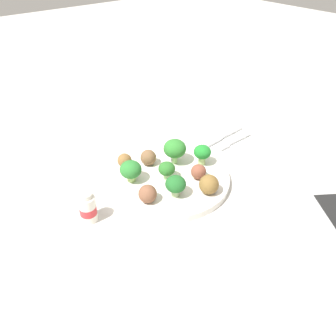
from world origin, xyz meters
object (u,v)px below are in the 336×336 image
(plate, at_px, (168,178))
(knife, at_px, (223,137))
(broccoli_floret_mid_left, at_px, (175,149))
(fork, at_px, (233,142))
(meatball_center, at_px, (209,184))
(broccoli_floret_back_left, at_px, (176,185))
(broccoli_floret_back_right, at_px, (167,169))
(meatball_back_left, at_px, (148,194))
(yogurt_bottle, at_px, (88,209))
(napkin, at_px, (229,140))
(meatball_front_right, at_px, (199,172))
(meatball_mid_left, at_px, (148,157))
(meatball_far_rim, at_px, (125,160))
(broccoli_floret_far_rim, at_px, (131,170))
(broccoli_floret_mid_right, at_px, (202,153))

(plate, height_order, knife, plate)
(broccoli_floret_mid_left, relative_size, fork, 0.51)
(meatball_center, bearing_deg, broccoli_floret_back_left, -31.10)
(broccoli_floret_back_right, distance_m, knife, 0.25)
(broccoli_floret_back_left, distance_m, meatball_center, 0.07)
(meatball_back_left, xyz_separation_m, yogurt_bottle, (0.11, -0.04, -0.00))
(napkin, height_order, fork, fork)
(broccoli_floret_back_right, distance_m, meatball_front_right, 0.07)
(meatball_mid_left, relative_size, napkin, 0.22)
(broccoli_floret_mid_left, relative_size, meatball_far_rim, 1.82)
(knife, bearing_deg, meatball_center, 36.48)
(broccoli_floret_back_left, xyz_separation_m, yogurt_bottle, (0.17, -0.06, -0.01))
(knife, bearing_deg, broccoli_floret_mid_left, 6.59)
(broccoli_floret_far_rim, distance_m, yogurt_bottle, 0.13)
(meatball_center, distance_m, yogurt_bottle, 0.25)
(broccoli_floret_back_left, xyz_separation_m, knife, (-0.27, -0.12, -0.04))
(broccoli_floret_back_left, xyz_separation_m, meatball_back_left, (0.06, -0.02, -0.01))
(meatball_mid_left, bearing_deg, meatball_far_rim, -29.33)
(broccoli_floret_far_rim, relative_size, meatball_front_right, 1.45)
(meatball_mid_left, relative_size, fork, 0.31)
(napkin, bearing_deg, broccoli_floret_back_left, 19.65)
(napkin, distance_m, knife, 0.02)
(plate, relative_size, meatball_center, 6.61)
(broccoli_floret_mid_left, height_order, broccoli_floret_mid_right, broccoli_floret_mid_left)
(meatball_front_right, relative_size, meatball_center, 0.81)
(broccoli_floret_far_rim, height_order, broccoli_floret_mid_right, same)
(meatball_back_left, relative_size, meatball_mid_left, 1.02)
(meatball_front_right, bearing_deg, meatball_far_rim, -54.13)
(meatball_far_rim, relative_size, meatball_center, 0.79)
(meatball_front_right, bearing_deg, yogurt_bottle, -11.13)
(broccoli_floret_back_right, height_order, yogurt_bottle, yogurt_bottle)
(meatball_front_right, relative_size, napkin, 0.20)
(meatball_front_right, height_order, meatball_center, meatball_center)
(broccoli_floret_back_left, distance_m, meatball_back_left, 0.06)
(broccoli_floret_far_rim, distance_m, broccoli_floret_back_left, 0.11)
(meatball_mid_left, bearing_deg, broccoli_floret_mid_left, 146.60)
(meatball_front_right, distance_m, meatball_mid_left, 0.13)
(broccoli_floret_back_left, distance_m, meatball_far_rim, 0.16)
(broccoli_floret_mid_left, relative_size, broccoli_floret_mid_right, 1.21)
(broccoli_floret_back_right, distance_m, yogurt_bottle, 0.19)
(meatball_front_right, distance_m, fork, 0.20)
(broccoli_floret_mid_right, bearing_deg, yogurt_bottle, -2.69)
(yogurt_bottle, bearing_deg, broccoli_floret_back_left, 159.70)
(napkin, height_order, yogurt_bottle, yogurt_bottle)
(broccoli_floret_mid_right, height_order, meatball_center, broccoli_floret_mid_right)
(broccoli_floret_mid_left, xyz_separation_m, yogurt_bottle, (0.25, 0.03, -0.02))
(meatball_far_rim, distance_m, yogurt_bottle, 0.17)
(broccoli_floret_back_right, relative_size, meatball_far_rim, 1.26)
(broccoli_floret_mid_left, bearing_deg, meatball_far_rim, -31.48)
(meatball_back_left, bearing_deg, yogurt_bottle, -19.75)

